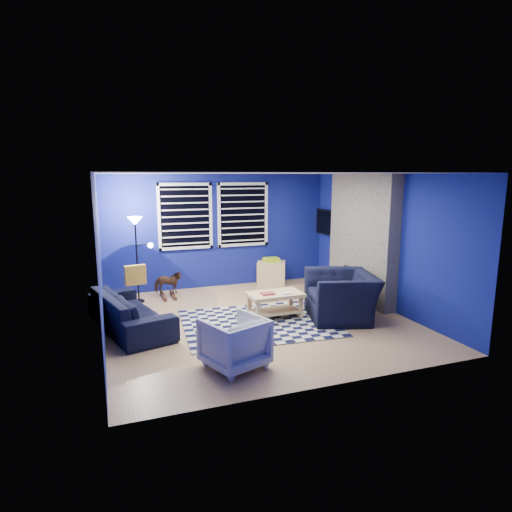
% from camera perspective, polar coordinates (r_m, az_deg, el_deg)
% --- Properties ---
extents(floor, '(5.00, 5.00, 0.00)m').
position_cam_1_polar(floor, '(7.49, 0.22, -8.53)').
color(floor, tan).
rests_on(floor, ground).
extents(ceiling, '(5.00, 5.00, 0.00)m').
position_cam_1_polar(ceiling, '(7.07, 0.24, 10.97)').
color(ceiling, white).
rests_on(ceiling, wall_back).
extents(wall_back, '(5.00, 0.00, 5.00)m').
position_cam_1_polar(wall_back, '(9.53, -4.94, 3.34)').
color(wall_back, navy).
rests_on(wall_back, floor).
extents(wall_left, '(0.00, 5.00, 5.00)m').
position_cam_1_polar(wall_left, '(6.75, -20.13, -0.35)').
color(wall_left, navy).
rests_on(wall_left, floor).
extents(wall_right, '(0.00, 5.00, 5.00)m').
position_cam_1_polar(wall_right, '(8.36, 16.56, 1.89)').
color(wall_right, navy).
rests_on(wall_right, floor).
extents(fireplace, '(0.65, 2.00, 2.50)m').
position_cam_1_polar(fireplace, '(8.69, 13.85, 1.99)').
color(fireplace, gray).
rests_on(fireplace, floor).
extents(window_left, '(1.17, 0.06, 1.42)m').
position_cam_1_polar(window_left, '(9.29, -9.40, 5.22)').
color(window_left, black).
rests_on(window_left, wall_back).
extents(window_right, '(1.17, 0.06, 1.42)m').
position_cam_1_polar(window_right, '(9.61, -1.73, 5.54)').
color(window_right, black).
rests_on(window_right, wall_back).
extents(tv, '(0.07, 1.00, 0.58)m').
position_cam_1_polar(tv, '(9.97, 9.56, 4.43)').
color(tv, black).
rests_on(tv, wall_right).
extents(rug, '(2.65, 2.19, 0.02)m').
position_cam_1_polar(rug, '(7.33, 0.28, -8.91)').
color(rug, black).
rests_on(rug, floor).
extents(sofa, '(2.21, 1.32, 0.61)m').
position_cam_1_polar(sofa, '(7.29, -16.48, -7.03)').
color(sofa, black).
rests_on(sofa, floor).
extents(armchair_big, '(1.48, 1.37, 0.81)m').
position_cam_1_polar(armchair_big, '(7.61, 11.30, -5.24)').
color(armchair_big, black).
rests_on(armchair_big, floor).
extents(armchair_bent, '(0.93, 0.94, 0.67)m').
position_cam_1_polar(armchair_bent, '(5.67, -2.90, -11.41)').
color(armchair_bent, gray).
rests_on(armchair_bent, floor).
extents(rocking_horse, '(0.40, 0.62, 0.48)m').
position_cam_1_polar(rocking_horse, '(8.92, -11.69, -3.52)').
color(rocking_horse, '#472E16').
rests_on(rocking_horse, floor).
extents(coffee_table, '(0.96, 0.57, 0.47)m').
position_cam_1_polar(coffee_table, '(7.51, 2.54, -5.86)').
color(coffee_table, '#DBBA7B').
rests_on(coffee_table, rug).
extents(cabinet, '(0.75, 0.64, 0.61)m').
position_cam_1_polar(cabinet, '(9.83, 2.04, -2.19)').
color(cabinet, '#DBBA7B').
rests_on(cabinet, floor).
extents(floor_lamp, '(0.46, 0.28, 1.68)m').
position_cam_1_polar(floor_lamp, '(8.55, -15.64, 3.00)').
color(floor_lamp, black).
rests_on(floor_lamp, floor).
extents(throw_pillow, '(0.37, 0.16, 0.34)m').
position_cam_1_polar(throw_pillow, '(7.66, -15.79, -2.45)').
color(throw_pillow, '#C38B2D').
rests_on(throw_pillow, sofa).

